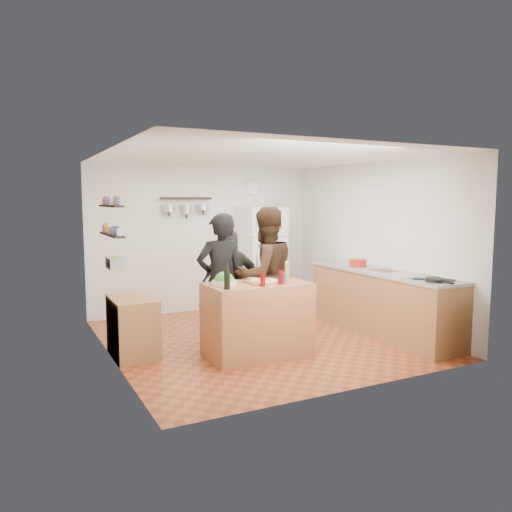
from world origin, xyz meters
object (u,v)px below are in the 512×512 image
pepper_mill (287,272)px  salt_canister (283,278)px  person_back (232,283)px  skillet (435,280)px  person_left (221,281)px  person_center (265,276)px  prep_island (257,319)px  counter_run (382,303)px  wine_bottle (227,280)px  fridge (262,258)px  red_bowl (358,263)px  wall_clock (253,187)px  side_table (133,327)px  salad_bowl (224,283)px

pepper_mill → salt_canister: (-0.15, -0.17, -0.04)m
person_back → skillet: bearing=143.4°
person_left → person_center: bearing=173.5°
prep_island → counter_run: bearing=2.8°
wine_bottle → fridge: 3.19m
red_bowl → wall_clock: (-0.70, 2.13, 1.18)m
prep_island → fridge: bearing=61.4°
person_left → wall_clock: 2.99m
wine_bottle → fridge: size_ratio=0.12×
counter_run → side_table: size_ratio=3.29×
wall_clock → person_left: bearing=-125.6°
prep_island → wine_bottle: 0.78m
red_bowl → fridge: 1.93m
skillet → wall_clock: 3.94m
person_center → salad_bowl: bearing=22.0°
skillet → salad_bowl: bearing=157.0°
pepper_mill → fridge: 2.51m
counter_run → wine_bottle: bearing=-172.8°
red_bowl → fridge: fridge is taller
prep_island → skillet: skillet is taller
red_bowl → wall_clock: 2.53m
prep_island → side_table: bearing=153.6°
prep_island → skillet: bearing=-26.1°
salad_bowl → red_bowl: 2.49m
person_back → pepper_mill: bearing=119.5°
wine_bottle → pepper_mill: (0.95, 0.27, -0.01)m
person_center → person_back: 0.65m
salt_canister → side_table: (-1.68, 0.81, -0.60)m
pepper_mill → person_center: size_ratio=0.11×
person_back → side_table: bearing=22.6°
fridge → wall_clock: 1.29m
fridge → salt_canister: bearing=-111.9°
person_back → salt_canister: bearing=109.6°
person_back → red_bowl: (1.90, -0.41, 0.22)m
pepper_mill → wall_clock: wall_clock is taller
pepper_mill → counter_run: pepper_mill is taller
salad_bowl → side_table: size_ratio=0.36×
pepper_mill → fridge: fridge is taller
salt_canister → person_center: 0.55m
fridge → person_back: bearing=-130.8°
prep_island → person_left: person_left is taller
wine_bottle → salt_canister: wine_bottle is taller
salad_bowl → fridge: size_ratio=0.16×
counter_run → person_center: bearing=169.2°
salad_bowl → person_back: person_back is taller
person_left → wall_clock: wall_clock is taller
wine_bottle → person_back: 1.40m
skillet → red_bowl: bearing=88.2°
person_left → wall_clock: bearing=-122.8°
pepper_mill → skillet: pepper_mill is taller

